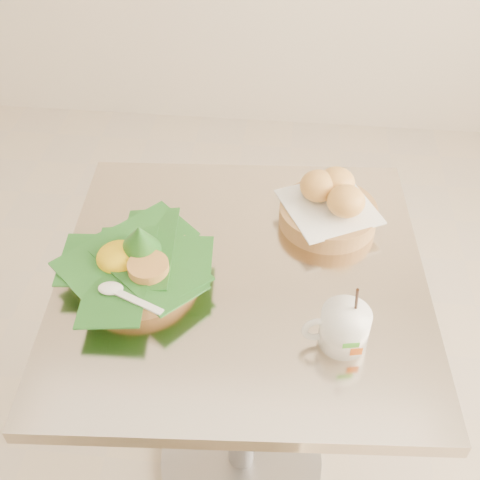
# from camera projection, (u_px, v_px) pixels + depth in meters

# --- Properties ---
(floor) EXTENTS (3.60, 3.60, 0.00)m
(floor) POSITION_uv_depth(u_px,v_px,m) (185.00, 465.00, 1.65)
(floor) COLOR #C0B09B
(floor) RESTS_ON ground
(cafe_table) EXTENTS (0.75, 0.75, 0.75)m
(cafe_table) POSITION_uv_depth(u_px,v_px,m) (242.00, 343.00, 1.30)
(cafe_table) COLOR gray
(cafe_table) RESTS_ON floor
(rice_basket) EXTENTS (0.28, 0.28, 0.14)m
(rice_basket) POSITION_uv_depth(u_px,v_px,m) (136.00, 262.00, 1.12)
(rice_basket) COLOR #A07244
(rice_basket) RESTS_ON cafe_table
(bread_basket) EXTENTS (0.23, 0.23, 0.10)m
(bread_basket) POSITION_uv_depth(u_px,v_px,m) (330.00, 205.00, 1.23)
(bread_basket) COLOR #A07244
(bread_basket) RESTS_ON cafe_table
(coffee_mug) EXTENTS (0.11, 0.09, 0.14)m
(coffee_mug) POSITION_uv_depth(u_px,v_px,m) (343.00, 327.00, 1.00)
(coffee_mug) COLOR white
(coffee_mug) RESTS_ON cafe_table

